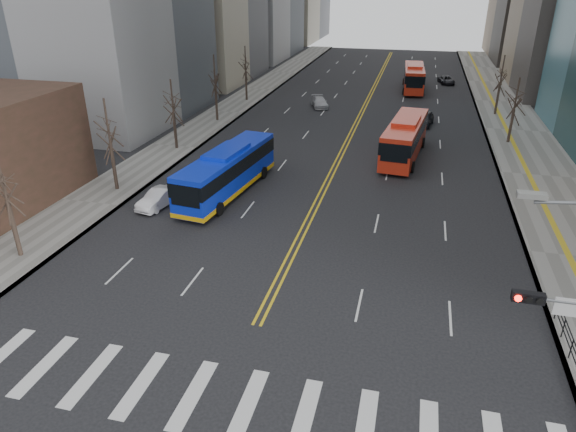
# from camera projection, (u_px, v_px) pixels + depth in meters

# --- Properties ---
(ground) EXTENTS (220.00, 220.00, 0.00)m
(ground) POSITION_uv_depth(u_px,v_px,m) (220.00, 400.00, 20.88)
(ground) COLOR black
(sidewalk_right) EXTENTS (7.00, 130.00, 0.15)m
(sidewalk_right) POSITION_uv_depth(u_px,v_px,m) (516.00, 130.00, 56.45)
(sidewalk_right) COLOR slate
(sidewalk_right) RESTS_ON ground
(sidewalk_left) EXTENTS (5.00, 130.00, 0.15)m
(sidewalk_left) POSITION_uv_depth(u_px,v_px,m) (225.00, 112.00, 63.93)
(sidewalk_left) COLOR slate
(sidewalk_left) RESTS_ON ground
(crosswalk) EXTENTS (26.70, 4.00, 0.01)m
(crosswalk) POSITION_uv_depth(u_px,v_px,m) (220.00, 399.00, 20.88)
(crosswalk) COLOR silver
(crosswalk) RESTS_ON ground
(centerline) EXTENTS (0.55, 100.00, 0.01)m
(centerline) POSITION_uv_depth(u_px,v_px,m) (367.00, 102.00, 69.09)
(centerline) COLOR gold
(centerline) RESTS_ON ground
(pedestrian_railing) EXTENTS (0.06, 6.06, 1.02)m
(pedestrian_railing) POSITION_uv_depth(u_px,v_px,m) (572.00, 346.00, 22.64)
(pedestrian_railing) COLOR black
(pedestrian_railing) RESTS_ON sidewalk_right
(street_trees) EXTENTS (35.20, 47.20, 7.60)m
(street_trees) POSITION_uv_depth(u_px,v_px,m) (275.00, 95.00, 50.66)
(street_trees) COLOR #31241E
(street_trees) RESTS_ON ground
(blue_bus) EXTENTS (4.13, 12.66, 3.61)m
(blue_bus) POSITION_uv_depth(u_px,v_px,m) (227.00, 170.00, 39.76)
(blue_bus) COLOR #0E2AD8
(blue_bus) RESTS_ON ground
(red_bus_near) EXTENTS (3.98, 11.99, 3.72)m
(red_bus_near) POSITION_uv_depth(u_px,v_px,m) (405.00, 136.00, 47.50)
(red_bus_near) COLOR red
(red_bus_near) RESTS_ON ground
(red_bus_far) EXTENTS (3.35, 11.86, 3.71)m
(red_bus_far) POSITION_uv_depth(u_px,v_px,m) (414.00, 76.00, 75.48)
(red_bus_far) COLOR red
(red_bus_far) RESTS_ON ground
(car_white) EXTENTS (2.14, 4.21, 1.32)m
(car_white) POSITION_uv_depth(u_px,v_px,m) (159.00, 198.00, 37.94)
(car_white) COLOR silver
(car_white) RESTS_ON ground
(car_dark_mid) EXTENTS (2.43, 4.68, 1.52)m
(car_dark_mid) POSITION_uv_depth(u_px,v_px,m) (424.00, 119.00, 58.39)
(car_dark_mid) COLOR black
(car_dark_mid) RESTS_ON ground
(car_silver) EXTENTS (3.18, 4.71, 1.27)m
(car_silver) POSITION_uv_depth(u_px,v_px,m) (320.00, 102.00, 66.39)
(car_silver) COLOR #ADADB3
(car_silver) RESTS_ON ground
(car_dark_far) EXTENTS (2.81, 4.54, 1.17)m
(car_dark_far) POSITION_uv_depth(u_px,v_px,m) (446.00, 80.00, 80.48)
(car_dark_far) COLOR black
(car_dark_far) RESTS_ON ground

